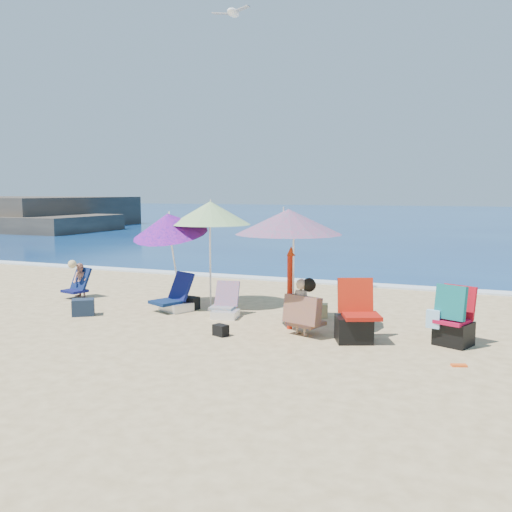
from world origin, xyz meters
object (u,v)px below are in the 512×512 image
at_px(furled_umbrella, 290,284).
at_px(person_center, 303,308).
at_px(umbrella_striped, 210,213).
at_px(seagull, 233,13).
at_px(camp_chair_left, 355,323).
at_px(chair_navy, 175,301).
at_px(camp_chair_right, 453,323).
at_px(person_left, 79,280).
at_px(chair_rainbow, 225,308).
at_px(umbrella_blue, 169,224).
at_px(umbrella_turquoise, 289,222).

bearing_deg(furled_umbrella, person_center, -46.36).
height_order(umbrella_striped, seagull, seagull).
relative_size(person_center, seagull, 1.01).
bearing_deg(camp_chair_left, chair_navy, 166.10).
distance_m(umbrella_striped, furled_umbrella, 2.56).
bearing_deg(camp_chair_right, chair_navy, 173.45).
distance_m(camp_chair_left, person_left, 6.26).
bearing_deg(chair_navy, camp_chair_left, -13.90).
height_order(camp_chair_right, person_center, camp_chair_right).
relative_size(furled_umbrella, person_center, 1.51).
bearing_deg(person_center, person_left, 166.97).
relative_size(chair_rainbow, camp_chair_right, 0.73).
distance_m(chair_navy, seagull, 5.93).
bearing_deg(furled_umbrella, camp_chair_right, -1.12).
xyz_separation_m(umbrella_blue, person_center, (3.01, -1.08, -1.18)).
distance_m(umbrella_turquoise, chair_rainbow, 2.09).
height_order(umbrella_turquoise, person_left, umbrella_turquoise).
height_order(camp_chair_left, seagull, seagull).
distance_m(umbrella_striped, umbrella_blue, 0.81).
bearing_deg(chair_rainbow, furled_umbrella, -16.52).
bearing_deg(camp_chair_right, furled_umbrella, 178.88).
height_order(person_center, person_left, person_center).
distance_m(umbrella_blue, person_left, 2.62).
distance_m(chair_navy, camp_chair_left, 3.70).
bearing_deg(chair_rainbow, chair_navy, 173.90).
bearing_deg(camp_chair_left, umbrella_striped, 154.22).
height_order(umbrella_turquoise, camp_chair_right, umbrella_turquoise).
bearing_deg(umbrella_turquoise, seagull, 131.36).
xyz_separation_m(furled_umbrella, seagull, (-2.02, 2.26, 5.09)).
height_order(chair_rainbow, camp_chair_left, camp_chair_left).
bearing_deg(camp_chair_left, camp_chair_right, 13.20).
bearing_deg(camp_chair_right, umbrella_turquoise, 178.40).
xyz_separation_m(camp_chair_right, person_left, (-7.49, 0.95, 0.04)).
height_order(umbrella_striped, person_left, umbrella_striped).
bearing_deg(person_center, umbrella_striped, 147.50).
distance_m(chair_rainbow, person_left, 3.67).
height_order(umbrella_turquoise, person_center, umbrella_turquoise).
relative_size(umbrella_striped, seagull, 2.34).
bearing_deg(person_center, furled_umbrella, 133.64).
distance_m(chair_rainbow, person_center, 1.85).
xyz_separation_m(furled_umbrella, chair_navy, (-2.45, 0.52, -0.56)).
relative_size(umbrella_blue, chair_rainbow, 2.97).
xyz_separation_m(umbrella_striped, umbrella_blue, (-0.67, -0.41, -0.21)).
height_order(umbrella_blue, chair_rainbow, umbrella_blue).
bearing_deg(furled_umbrella, camp_chair_left, -17.90).
xyz_separation_m(umbrella_turquoise, umbrella_striped, (-1.97, 1.13, 0.07)).
bearing_deg(person_left, chair_navy, -8.48).
bearing_deg(camp_chair_right, person_center, -172.70).
bearing_deg(camp_chair_left, person_left, 168.32).
distance_m(umbrella_striped, camp_chair_left, 3.83).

